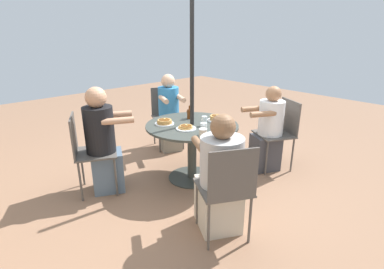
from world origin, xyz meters
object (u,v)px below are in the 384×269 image
Objects in this scene: diner_east at (220,180)px; patio_chair_south at (280,129)px; pancake_plate_b at (164,122)px; diner_south at (268,132)px; patio_chair_west at (166,113)px; patio_table at (192,137)px; drinking_glass_b at (204,129)px; patio_chair_north at (87,148)px; pancake_plate_c at (186,128)px; diner_west at (169,115)px; drinking_glass_a at (204,121)px; diner_north at (103,144)px; patio_chair_east at (227,186)px; coffee_cup at (203,133)px; syrup_bottle at (190,114)px; pancake_plate_a at (216,119)px.

patio_chair_south is at bearing 41.39° from diner_east.
diner_east is 4.90× the size of pancake_plate_b.
diner_south reaches higher than patio_chair_south.
patio_chair_west is (1.58, 0.45, 0.02)m from diner_south.
patio_table is 8.18× the size of drinking_glass_b.
patio_chair_north is 3.99× the size of pancake_plate_c.
diner_west is 9.98× the size of drinking_glass_a.
drinking_glass_a is (-0.60, -1.00, 0.20)m from diner_north.
diner_north is 1.56m from patio_chair_east.
diner_north is at bearing 42.88° from drinking_glass_b.
pancake_plate_c is 2.25× the size of coffee_cup.
patio_chair_south is 7.92× the size of drinking_glass_a.
coffee_cup is (-1.53, 0.71, 0.22)m from patio_chair_west.
patio_chair_south is 6.80× the size of drinking_glass_b.
drinking_glass_b reaches higher than coffee_cup.
patio_chair_east is 0.76m from coffee_cup.
patio_chair_east is at bearing 87.36° from patio_chair_west.
syrup_bottle is 1.24× the size of drinking_glass_b.
diner_west reaches higher than pancake_plate_a.
drinking_glass_a is at bearing 94.80° from patio_chair_south.
patio_chair_north is at bearing 59.57° from drinking_glass_a.
patio_chair_north is 1.31m from drinking_glass_b.
pancake_plate_a is (-0.64, -1.40, 0.20)m from patio_chair_north.
syrup_bottle is at bearing -94.01° from pancake_plate_b.
diner_south is 1.06m from syrup_bottle.
drinking_glass_b is (-0.36, 0.16, 0.23)m from patio_table.
patio_chair_east is at bearing 134.18° from patio_chair_south.
diner_east is at bearing 151.57° from patio_table.
patio_table is 10.85× the size of coffee_cup.
diner_west is (-0.16, 0.07, 0.00)m from patio_chair_west.
diner_west is at bearing -23.14° from patio_table.
diner_south is at bearing -116.79° from patio_table.
patio_table is at bearing 90.00° from patio_chair_north.
diner_south is 4.85× the size of pancake_plate_b.
pancake_plate_a is 1.00× the size of pancake_plate_b.
pancake_plate_a is at bearing 73.28° from diner_east.
pancake_plate_b reaches higher than pancake_plate_c.
patio_chair_south is (-0.54, -1.08, -0.02)m from patio_table.
diner_east reaches higher than patio_chair_east.
drinking_glass_a is (-0.34, 0.08, -0.01)m from syrup_bottle.
coffee_cup is at bearing 169.32° from pancake_plate_c.
syrup_bottle is at bearing 102.85° from diner_north.
diner_north is 1.14m from drinking_glass_b.
drinking_glass_b is at bearing 118.46° from pancake_plate_a.
diner_east is at bearing 87.36° from diner_west.
patio_chair_north is at bearing 43.32° from patio_chair_west.
pancake_plate_a is (-1.21, 0.15, 0.20)m from patio_chair_west.
diner_north is at bearing 43.30° from diner_west.
pancake_plate_b is at bearing 85.89° from diner_south.
diner_west is (0.41, -1.49, 0.00)m from patio_chair_north.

